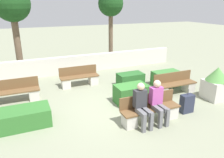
{
  "coord_description": "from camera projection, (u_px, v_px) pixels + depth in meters",
  "views": [
    {
      "loc": [
        -2.77,
        -6.43,
        3.52
      ],
      "look_at": [
        0.22,
        0.5,
        0.9
      ],
      "focal_mm": 35.0,
      "sensor_mm": 36.0,
      "label": 1
    }
  ],
  "objects": [
    {
      "name": "bench_left_side",
      "position": [
        10.0,
        94.0,
        8.08
      ],
      "size": [
        2.14,
        0.48,
        0.85
      ],
      "rotation": [
        0.0,
        0.0,
        0.09
      ],
      "color": "brown",
      "rests_on": "ground_plane"
    },
    {
      "name": "bench_back",
      "position": [
        175.0,
        86.0,
        8.92
      ],
      "size": [
        1.83,
        0.48,
        0.85
      ],
      "rotation": [
        0.0,
        0.0,
        0.04
      ],
      "color": "brown",
      "rests_on": "ground_plane"
    },
    {
      "name": "hedge_block_mid_right",
      "position": [
        130.0,
        80.0,
        9.79
      ],
      "size": [
        1.14,
        0.66,
        0.57
      ],
      "color": "#286028",
      "rests_on": "ground_plane"
    },
    {
      "name": "person_seated_man",
      "position": [
        142.0,
        103.0,
        6.41
      ],
      "size": [
        0.38,
        0.64,
        1.34
      ],
      "color": "slate",
      "rests_on": "ground_plane"
    },
    {
      "name": "person_seated_woman",
      "position": [
        158.0,
        100.0,
        6.62
      ],
      "size": [
        0.38,
        0.64,
        1.35
      ],
      "color": "slate",
      "rests_on": "ground_plane"
    },
    {
      "name": "hedge_block_near_left",
      "position": [
        131.0,
        94.0,
        8.1
      ],
      "size": [
        1.2,
        0.76,
        0.69
      ],
      "color": "#33702D",
      "rests_on": "ground_plane"
    },
    {
      "name": "hedge_block_mid_left",
      "position": [
        23.0,
        118.0,
        6.55
      ],
      "size": [
        1.57,
        0.84,
        0.56
      ],
      "color": "#33702D",
      "rests_on": "ground_plane"
    },
    {
      "name": "bench_right_side",
      "position": [
        80.0,
        79.0,
        9.79
      ],
      "size": [
        1.72,
        0.49,
        0.85
      ],
      "rotation": [
        0.0,
        0.0,
        0.03
      ],
      "color": "brown",
      "rests_on": "ground_plane"
    },
    {
      "name": "hedge_block_near_right",
      "position": [
        167.0,
        78.0,
        9.86
      ],
      "size": [
        1.26,
        0.84,
        0.62
      ],
      "color": "#3D7A38",
      "rests_on": "ground_plane"
    },
    {
      "name": "tree_leftmost",
      "position": [
        12.0,
        6.0,
        10.77
      ],
      "size": [
        1.79,
        1.79,
        4.41
      ],
      "color": "brown",
      "rests_on": "ground_plane"
    },
    {
      "name": "planter_corner_left",
      "position": [
        216.0,
        83.0,
        8.34
      ],
      "size": [
        0.85,
        0.85,
        1.27
      ],
      "color": "beige",
      "rests_on": "ground_plane"
    },
    {
      "name": "bench_front",
      "position": [
        150.0,
        111.0,
        6.82
      ],
      "size": [
        1.95,
        0.48,
        0.85
      ],
      "color": "brown",
      "rests_on": "ground_plane"
    },
    {
      "name": "ground_plane",
      "position": [
        112.0,
        108.0,
        7.77
      ],
      "size": [
        60.0,
        60.0,
        0.0
      ],
      "primitive_type": "plane",
      "color": "gray"
    },
    {
      "name": "tree_center_left",
      "position": [
        111.0,
        6.0,
        12.82
      ],
      "size": [
        1.48,
        1.48,
        4.25
      ],
      "color": "brown",
      "rests_on": "ground_plane"
    },
    {
      "name": "perimeter_wall",
      "position": [
        77.0,
        64.0,
        11.68
      ],
      "size": [
        11.42,
        0.3,
        0.91
      ],
      "color": "beige",
      "rests_on": "ground_plane"
    },
    {
      "name": "suitcase",
      "position": [
        187.0,
        104.0,
        7.37
      ],
      "size": [
        0.44,
        0.25,
        0.83
      ],
      "color": "#282D42",
      "rests_on": "ground_plane"
    }
  ]
}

